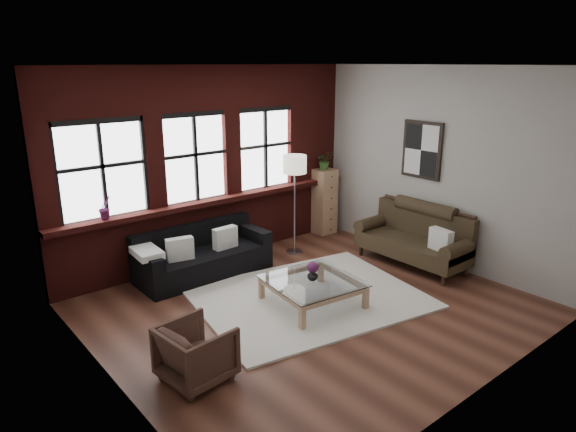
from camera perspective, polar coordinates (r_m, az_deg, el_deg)
floor at (r=7.19m, az=2.48°, el=-10.03°), size 5.50×5.50×0.00m
ceiling at (r=6.42m, az=2.85°, el=16.38°), size 5.50×5.50×0.00m
wall_back at (r=8.59m, az=-8.69°, el=5.57°), size 5.50×0.00×5.50m
wall_front at (r=5.15m, az=21.75°, el=-3.07°), size 5.50×0.00×5.50m
wall_left at (r=5.26m, az=-20.13°, el=-2.49°), size 0.00×5.00×5.00m
wall_right at (r=8.68m, az=16.26°, el=5.20°), size 0.00×5.00×5.00m
brick_backwall at (r=8.54m, az=-8.48°, el=5.51°), size 5.50×0.12×3.20m
sill_ledge at (r=8.59m, az=-8.00°, el=1.76°), size 5.50×0.30×0.08m
window_left at (r=7.77m, az=-19.97°, el=4.69°), size 1.38×0.10×1.50m
window_mid at (r=8.38m, az=-10.31°, el=6.25°), size 1.38×0.10×1.50m
window_right at (r=9.13m, az=-2.62°, el=7.36°), size 1.38×0.10×1.50m
wall_poster at (r=8.78m, az=14.67°, el=7.11°), size 0.05×0.74×0.94m
shag_rug at (r=7.41m, az=2.31°, el=-9.03°), size 3.44×2.92×0.03m
dark_sofa at (r=8.16m, az=-9.39°, el=-3.99°), size 2.10×0.85×0.76m
pillow_a at (r=7.81m, az=-11.92°, el=-3.61°), size 0.42×0.22×0.34m
pillow_b at (r=8.19m, az=-6.99°, el=-2.41°), size 0.41×0.16×0.34m
vintage_settee at (r=8.63m, az=13.65°, el=-2.15°), size 0.85×1.92×1.03m
pillow_settee at (r=8.22m, az=16.62°, el=-2.56°), size 0.19×0.40×0.34m
armchair at (r=5.65m, az=-10.16°, el=-14.72°), size 0.76×0.74×0.63m
coffee_table at (r=7.16m, az=2.73°, el=-8.52°), size 1.29×1.29×0.39m
vase at (r=7.05m, az=2.76°, el=-6.54°), size 0.16×0.16×0.16m
flowers at (r=7.01m, az=2.77°, el=-5.72°), size 0.16×0.16×0.16m
drawer_chest at (r=10.01m, az=3.99°, el=1.64°), size 0.39×0.39×1.27m
potted_plant_top at (r=9.83m, az=4.09°, el=6.19°), size 0.37×0.34×0.35m
floor_lamp at (r=8.81m, az=0.74°, el=1.66°), size 0.40×0.40×1.89m
sill_plant at (r=7.74m, az=-19.67°, el=0.88°), size 0.23×0.21×0.35m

